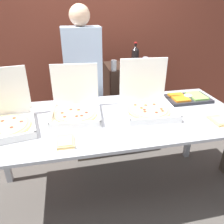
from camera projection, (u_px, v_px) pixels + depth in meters
The scene contains 14 objects.
ground_plane at pixel (112, 194), 2.30m from camera, with size 16.00×16.00×0.00m, color #514C47.
brick_wall_behind at pixel (88, 34), 3.16m from camera, with size 10.00×0.06×2.80m.
buffet_table at pixel (112, 127), 1.93m from camera, with size 2.27×0.97×0.92m.
pizza_box_far_left at pixel (76, 107), 1.90m from camera, with size 0.45×0.47×0.41m.
pizza_box_near_right at pixel (147, 102), 1.98m from camera, with size 0.47×0.49×0.44m.
pizza_box_far_right at pixel (4, 118), 1.71m from camera, with size 0.51×0.52×0.44m.
paper_plate_front_center at pixel (219, 121), 1.80m from camera, with size 0.22×0.22×0.03m.
paper_plate_front_right at pixel (66, 142), 1.53m from camera, with size 0.21×0.21×0.03m.
veggie_tray at pixel (188, 98), 2.21m from camera, with size 0.44×0.27×0.05m.
sideboard_podium at pixel (128, 104), 3.03m from camera, with size 0.59×0.54×1.09m.
soda_bottle at pixel (135, 55), 2.76m from camera, with size 0.09×0.09×0.28m.
soda_can_silver at pixel (114, 65), 2.53m from camera, with size 0.07×0.07×0.12m.
soda_can_colored at pixel (145, 62), 2.68m from camera, with size 0.07×0.07×0.12m.
person_guest_cap at pixel (84, 88), 2.46m from camera, with size 0.40×0.22×1.80m.
Camera 1 is at (-0.35, -1.63, 1.80)m, focal length 35.00 mm.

